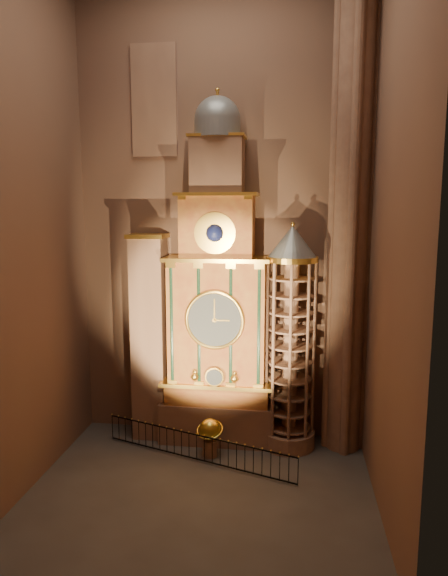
# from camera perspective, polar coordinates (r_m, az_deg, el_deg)

# --- Properties ---
(floor) EXTENTS (14.00, 14.00, 0.00)m
(floor) POSITION_cam_1_polar(r_m,az_deg,el_deg) (22.42, -2.66, -21.76)
(floor) COLOR #383330
(floor) RESTS_ON ground
(wall_back) EXTENTS (22.00, 0.00, 22.00)m
(wall_back) POSITION_cam_1_polar(r_m,az_deg,el_deg) (25.23, -0.38, 7.91)
(wall_back) COLOR brown
(wall_back) RESTS_ON floor
(wall_left) EXTENTS (0.00, 22.00, 22.00)m
(wall_left) POSITION_cam_1_polar(r_m,az_deg,el_deg) (21.70, -21.53, 7.15)
(wall_left) COLOR brown
(wall_left) RESTS_ON floor
(wall_right) EXTENTS (0.00, 22.00, 22.00)m
(wall_right) POSITION_cam_1_polar(r_m,az_deg,el_deg) (19.30, 18.18, 7.19)
(wall_right) COLOR brown
(wall_right) RESTS_ON floor
(astronomical_clock) EXTENTS (5.60, 2.41, 16.70)m
(astronomical_clock) POSITION_cam_1_polar(r_m,az_deg,el_deg) (24.66, -0.71, -2.23)
(astronomical_clock) COLOR #8C634C
(astronomical_clock) RESTS_ON floor
(portrait_tower) EXTENTS (1.80, 1.60, 10.20)m
(portrait_tower) POSITION_cam_1_polar(r_m,az_deg,el_deg) (25.71, -8.24, -5.35)
(portrait_tower) COLOR #8C634C
(portrait_tower) RESTS_ON floor
(stair_turret) EXTENTS (2.50, 2.50, 10.80)m
(stair_turret) POSITION_cam_1_polar(r_m,az_deg,el_deg) (24.46, 7.39, -5.78)
(stair_turret) COLOR #8C634C
(stair_turret) RESTS_ON floor
(gothic_pier) EXTENTS (2.04, 2.04, 22.00)m
(gothic_pier) POSITION_cam_1_polar(r_m,az_deg,el_deg) (24.12, 13.91, 7.61)
(gothic_pier) COLOR #8C634C
(gothic_pier) RESTS_ON floor
(stained_glass_window) EXTENTS (2.20, 0.14, 5.20)m
(stained_glass_window) POSITION_cam_1_polar(r_m,az_deg,el_deg) (26.28, -7.79, 19.93)
(stained_glass_window) COLOR navy
(stained_glass_window) RESTS_ON wall_back
(celestial_globe) EXTENTS (1.47, 1.42, 1.80)m
(celestial_globe) POSITION_cam_1_polar(r_m,az_deg,el_deg) (24.69, -1.59, -15.90)
(celestial_globe) COLOR #8C634C
(celestial_globe) RESTS_ON floor
(iron_railing) EXTENTS (9.12, 3.23, 1.24)m
(iron_railing) POSITION_cam_1_polar(r_m,az_deg,el_deg) (24.42, -3.06, -17.26)
(iron_railing) COLOR black
(iron_railing) RESTS_ON floor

